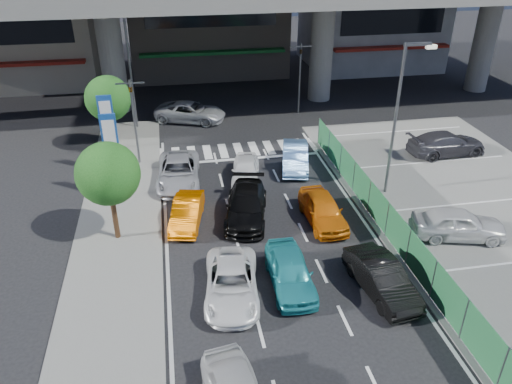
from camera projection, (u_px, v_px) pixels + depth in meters
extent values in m
plane|color=black|center=(284.00, 275.00, 20.84)|extent=(120.00, 120.00, 0.00)
cube|color=slate|center=(495.00, 224.00, 24.26)|extent=(12.00, 28.00, 0.06)
cube|color=slate|center=(118.00, 238.00, 23.17)|extent=(4.00, 30.00, 0.12)
cylinder|color=slate|center=(112.00, 59.00, 36.60)|extent=(1.80, 1.80, 8.00)
cylinder|color=slate|center=(322.00, 50.00, 39.09)|extent=(1.80, 1.80, 8.00)
cylinder|color=slate|center=(484.00, 43.00, 41.27)|extent=(1.80, 1.80, 8.00)
cube|color=#A19782|center=(20.00, 5.00, 42.76)|extent=(12.00, 10.00, 13.00)
cube|color=maroon|center=(16.00, 63.00, 40.16)|extent=(10.80, 1.60, 0.25)
cube|color=black|center=(3.00, 6.00, 38.12)|extent=(9.60, 0.10, 5.85)
cube|color=#146526|center=(213.00, 52.00, 43.51)|extent=(12.60, 1.60, 0.25)
cube|color=slate|center=(373.00, 1.00, 47.98)|extent=(12.00, 10.00, 12.00)
cube|color=maroon|center=(390.00, 47.00, 45.14)|extent=(10.80, 1.60, 0.25)
cube|color=black|center=(395.00, 2.00, 43.37)|extent=(9.60, 0.10, 5.40)
cylinder|color=#595B60|center=(135.00, 124.00, 28.95)|extent=(0.14, 0.14, 5.20)
cube|color=#595B60|center=(130.00, 83.00, 27.79)|extent=(1.60, 0.08, 0.08)
imported|color=black|center=(130.00, 88.00, 27.93)|extent=(0.26, 1.24, 0.50)
cylinder|color=#595B60|center=(300.00, 79.00, 36.80)|extent=(0.14, 0.14, 5.20)
cube|color=#595B60|center=(301.00, 46.00, 35.64)|extent=(1.60, 0.08, 0.08)
imported|color=black|center=(301.00, 51.00, 35.78)|extent=(0.26, 1.24, 0.50)
cylinder|color=#595B60|center=(395.00, 123.00, 25.16)|extent=(0.16, 0.16, 8.00)
cube|color=#595B60|center=(418.00, 44.00, 23.37)|extent=(1.40, 0.15, 0.15)
cube|color=silver|center=(431.00, 47.00, 23.55)|extent=(0.50, 0.22, 0.18)
cylinder|color=#595B60|center=(131.00, 72.00, 33.39)|extent=(0.16, 0.16, 8.00)
cube|color=#595B60|center=(133.00, 11.00, 31.60)|extent=(1.40, 0.15, 0.15)
cube|color=silver|center=(144.00, 13.00, 31.78)|extent=(0.50, 0.22, 0.18)
cylinder|color=#595B60|center=(116.00, 179.00, 26.08)|extent=(0.10, 0.10, 2.20)
cube|color=#154192|center=(111.00, 142.00, 25.06)|extent=(0.80, 0.12, 3.00)
cube|color=white|center=(111.00, 143.00, 25.00)|extent=(0.60, 0.02, 2.40)
cylinder|color=#595B60|center=(112.00, 156.00, 28.60)|extent=(0.10, 0.10, 2.20)
cube|color=#154192|center=(107.00, 122.00, 27.58)|extent=(0.80, 0.12, 3.00)
cube|color=white|center=(107.00, 122.00, 27.52)|extent=(0.60, 0.02, 2.40)
cylinder|color=#382314|center=(115.00, 217.00, 22.62)|extent=(0.24, 0.24, 2.40)
sphere|color=#134012|center=(108.00, 174.00, 21.55)|extent=(2.80, 2.80, 2.80)
cylinder|color=#382314|center=(113.00, 132.00, 31.53)|extent=(0.24, 0.24, 2.40)
sphere|color=#134012|center=(108.00, 98.00, 30.47)|extent=(2.80, 2.80, 2.80)
imported|color=white|center=(232.00, 283.00, 19.43)|extent=(2.59, 4.66, 1.23)
imported|color=teal|center=(290.00, 271.00, 19.97)|extent=(1.71, 4.07, 1.38)
imported|color=black|center=(382.00, 278.00, 19.62)|extent=(1.98, 4.25, 1.35)
imported|color=#E66500|center=(187.00, 212.00, 24.10)|extent=(2.02, 3.91, 1.23)
imported|color=black|center=(246.00, 205.00, 24.52)|extent=(2.92, 5.06, 1.38)
imported|color=#CE650B|center=(323.00, 210.00, 24.17)|extent=(1.75, 4.10, 1.38)
imported|color=#A7A8AF|center=(178.00, 172.00, 27.75)|extent=(2.65, 5.12, 1.38)
imported|color=white|center=(246.00, 170.00, 28.09)|extent=(2.21, 3.96, 1.27)
imported|color=#5987C2|center=(295.00, 157.00, 29.48)|extent=(2.37, 4.41, 1.38)
imported|color=#A5A7AD|center=(190.00, 112.00, 36.19)|extent=(5.55, 3.98, 1.40)
imported|color=silver|center=(458.00, 224.00, 22.89)|extent=(4.50, 2.67, 1.44)
imported|color=#35333A|center=(447.00, 144.00, 30.98)|extent=(5.06, 2.32, 1.43)
cone|color=#D8400C|center=(383.00, 201.00, 25.50)|extent=(0.40, 0.40, 0.67)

